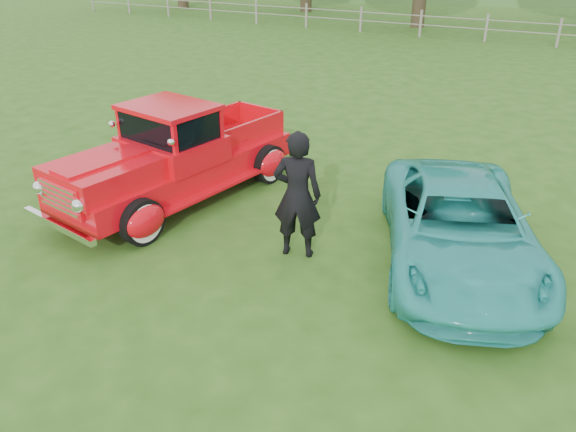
% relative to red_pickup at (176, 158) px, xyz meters
% --- Properties ---
extents(ground, '(140.00, 140.00, 0.00)m').
position_rel_red_pickup_xyz_m(ground, '(1.76, -2.13, -0.80)').
color(ground, '#284D14').
rests_on(ground, ground).
extents(distant_hills, '(116.00, 60.00, 18.00)m').
position_rel_red_pickup_xyz_m(distant_hills, '(-2.33, 57.34, -5.34)').
color(distant_hills, '#2C6123').
rests_on(distant_hills, ground).
extents(fence_line, '(48.00, 0.12, 1.20)m').
position_rel_red_pickup_xyz_m(fence_line, '(1.76, 19.87, -0.19)').
color(fence_line, gray).
rests_on(fence_line, ground).
extents(red_pickup, '(2.84, 5.21, 1.78)m').
position_rel_red_pickup_xyz_m(red_pickup, '(0.00, 0.00, 0.00)').
color(red_pickup, black).
rests_on(red_pickup, ground).
extents(teal_sedan, '(3.49, 4.85, 1.23)m').
position_rel_red_pickup_xyz_m(teal_sedan, '(5.05, 0.08, -0.18)').
color(teal_sedan, teal).
rests_on(teal_sedan, ground).
extents(man, '(0.82, 0.66, 1.96)m').
position_rel_red_pickup_xyz_m(man, '(2.85, -0.77, 0.18)').
color(man, black).
rests_on(man, ground).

